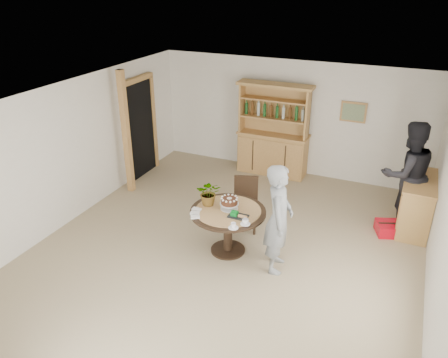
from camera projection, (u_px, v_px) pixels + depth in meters
ground at (227, 250)px, 7.17m from camera, size 7.00×7.00×0.00m
room_shell at (228, 152)px, 6.43m from camera, size 6.04×7.04×2.52m
doorway at (140, 127)px, 9.42m from camera, size 0.13×1.10×2.18m
pine_post at (126, 133)px, 8.61m from camera, size 0.12×0.12×2.50m
hutch at (273, 144)px, 9.66m from camera, size 1.62×0.54×2.04m
sideboard at (416, 204)px, 7.61m from camera, size 0.54×1.26×0.94m
dining_table at (228, 219)px, 6.90m from camera, size 1.20×1.20×0.76m
dining_chair at (245, 200)px, 7.62m from camera, size 0.53×0.53×0.95m
birthday_cake at (229, 202)px, 6.82m from camera, size 0.30×0.30×0.20m
flower_vase at (209, 193)px, 6.91m from camera, size 0.47×0.44×0.42m
gift_tray at (238, 215)px, 6.64m from camera, size 0.30×0.20×0.08m
coffee_cup_a at (245, 222)px, 6.44m from camera, size 0.15×0.15×0.09m
coffee_cup_b at (233, 226)px, 6.34m from camera, size 0.15×0.15×0.08m
napkins at (196, 213)px, 6.72m from camera, size 0.24×0.33×0.03m
teen_boy at (278, 219)px, 6.40m from camera, size 0.53×0.70×1.72m
adult_person at (407, 175)px, 7.55m from camera, size 1.18×1.11×1.93m
red_suitcase at (394, 229)px, 7.58m from camera, size 0.70×0.58×0.21m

